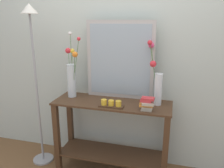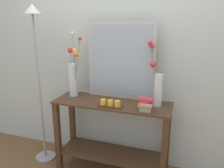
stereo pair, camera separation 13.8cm
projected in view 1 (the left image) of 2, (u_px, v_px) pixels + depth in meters
The scene contains 8 objects.
wall_back at pixel (120, 47), 2.52m from camera, with size 6.40×0.08×2.70m, color beige.
console_table at pixel (112, 130), 2.45m from camera, with size 1.22×0.42×0.82m.
mirror_leaning at pixel (120, 60), 2.40m from camera, with size 0.73×0.03×0.83m.
tall_vase_left at pixel (72, 75), 2.47m from camera, with size 0.23×0.28×0.70m.
vase_right at pixel (157, 82), 2.24m from camera, with size 0.17×0.15×0.64m.
candle_tray at pixel (111, 104), 2.23m from camera, with size 0.24×0.09×0.07m.
book_stack at pixel (147, 104), 2.12m from camera, with size 0.14×0.11×0.13m.
floor_lamp at pixel (34, 61), 2.43m from camera, with size 0.24×0.24×1.81m.
Camera 1 is at (0.58, -2.14, 1.65)m, focal length 36.35 mm.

